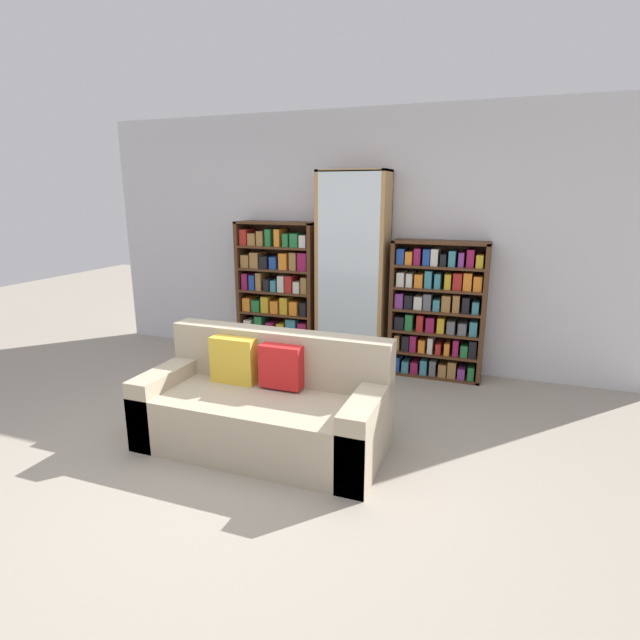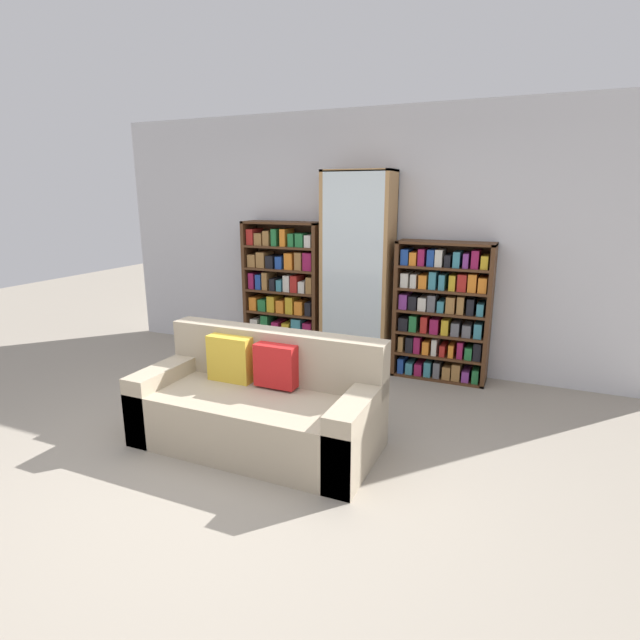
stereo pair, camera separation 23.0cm
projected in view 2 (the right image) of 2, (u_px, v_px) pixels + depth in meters
The scene contains 7 objects.
ground_plane at pixel (226, 476), 3.37m from camera, with size 16.00×16.00×0.00m, color gray.
wall_back at pixel (359, 241), 5.40m from camera, with size 6.06×0.06×2.70m.
couch at pixel (259, 406), 3.76m from camera, with size 1.80×0.83×0.82m.
bookshelf_left at pixel (284, 292), 5.68m from camera, with size 0.91×0.32×1.55m.
display_cabinet at pixel (358, 273), 5.26m from camera, with size 0.73×0.36×2.08m.
bookshelf_right at pixel (442, 312), 5.01m from camera, with size 0.94×0.32×1.40m.
wine_bottle at pixel (358, 389), 4.44m from camera, with size 0.07×0.07×0.38m.
Camera 2 is at (1.78, -2.50, 1.85)m, focal length 28.00 mm.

